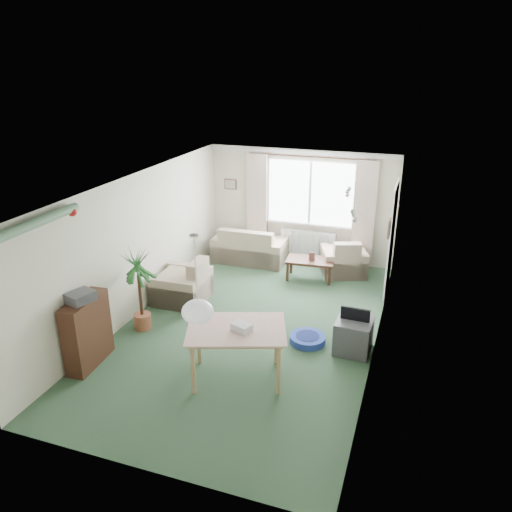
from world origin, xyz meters
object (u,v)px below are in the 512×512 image
(tv_cube, at_px, (354,335))
(pet_bed, at_px, (307,339))
(armchair_corner, at_px, (344,256))
(houseplant, at_px, (140,290))
(sofa, at_px, (250,244))
(coffee_table, at_px, (310,269))
(bookshelf, at_px, (87,332))
(dining_table, at_px, (237,354))
(armchair_left, at_px, (182,280))

(tv_cube, distance_m, pet_bed, 0.73)
(armchair_corner, bearing_deg, houseplant, 30.55)
(tv_cube, bearing_deg, sofa, 135.32)
(coffee_table, distance_m, pet_bed, 2.43)
(bookshelf, relative_size, dining_table, 0.85)
(bookshelf, bearing_deg, sofa, 75.40)
(armchair_corner, xyz_separation_m, armchair_left, (-2.56, -2.18, 0.02))
(armchair_corner, bearing_deg, sofa, -20.94)
(houseplant, bearing_deg, coffee_table, 52.94)
(dining_table, height_order, pet_bed, dining_table)
(sofa, distance_m, bookshelf, 4.55)
(houseplant, height_order, tv_cube, houseplant)
(armchair_corner, relative_size, bookshelf, 0.84)
(armchair_corner, bearing_deg, bookshelf, 36.64)
(sofa, bearing_deg, pet_bed, 122.92)
(sofa, xyz_separation_m, armchair_left, (-0.53, -2.21, 0.02))
(sofa, relative_size, tv_cube, 2.72)
(coffee_table, bearing_deg, dining_table, -92.96)
(houseplant, distance_m, tv_cube, 3.41)
(armchair_corner, xyz_separation_m, houseplant, (-2.71, -3.32, 0.31))
(houseplant, xyz_separation_m, pet_bed, (2.65, 0.45, -0.64))
(armchair_left, height_order, dining_table, armchair_left)
(armchair_left, bearing_deg, tv_cube, 76.64)
(sofa, relative_size, armchair_left, 1.70)
(armchair_corner, height_order, armchair_left, armchair_left)
(tv_cube, bearing_deg, dining_table, -136.74)
(armchair_corner, xyz_separation_m, coffee_table, (-0.58, -0.50, -0.17))
(coffee_table, relative_size, dining_table, 0.77)
(sofa, bearing_deg, tv_cube, 131.35)
(houseplant, relative_size, pet_bed, 2.49)
(armchair_left, relative_size, coffee_table, 0.98)
(bookshelf, xyz_separation_m, pet_bed, (2.84, 1.57, -0.46))
(armchair_left, relative_size, pet_bed, 1.63)
(sofa, height_order, pet_bed, sofa)
(dining_table, bearing_deg, armchair_left, 133.32)
(dining_table, distance_m, tv_cube, 1.86)
(armchair_left, distance_m, pet_bed, 2.62)
(coffee_table, bearing_deg, armchair_corner, 40.79)
(armchair_corner, height_order, pet_bed, armchair_corner)
(armchair_left, relative_size, tv_cube, 1.60)
(tv_cube, bearing_deg, pet_bed, -177.65)
(sofa, distance_m, pet_bed, 3.52)
(armchair_left, xyz_separation_m, coffee_table, (1.98, 1.68, -0.20))
(pet_bed, bearing_deg, tv_cube, -0.32)
(armchair_corner, bearing_deg, armchair_left, 20.24)
(pet_bed, bearing_deg, sofa, 124.23)
(coffee_table, height_order, pet_bed, coffee_table)
(armchair_corner, relative_size, tv_cube, 1.50)
(coffee_table, relative_size, pet_bed, 1.66)
(armchair_corner, bearing_deg, coffee_table, 20.56)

